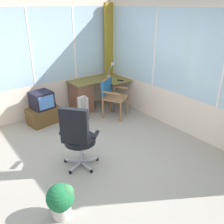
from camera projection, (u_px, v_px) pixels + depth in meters
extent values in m
cube|color=gray|center=(95.00, 166.00, 4.08)|extent=(5.18, 5.74, 0.06)
cube|color=beige|center=(37.00, 101.00, 5.66)|extent=(4.18, 0.06, 0.76)
cube|color=silver|center=(30.00, 48.00, 5.17)|extent=(4.10, 0.06, 1.62)
cube|color=beige|center=(24.00, 2.00, 4.80)|extent=(4.18, 0.06, 0.18)
cube|color=white|center=(30.00, 48.00, 5.17)|extent=(0.04, 0.07, 1.62)
cube|color=white|center=(74.00, 44.00, 5.75)|extent=(0.04, 0.07, 1.62)
cube|color=beige|center=(180.00, 112.00, 5.08)|extent=(0.06, 4.74, 0.76)
cube|color=silver|center=(187.00, 54.00, 4.59)|extent=(0.06, 4.65, 1.62)
cube|color=beige|center=(193.00, 1.00, 4.22)|extent=(0.06, 4.74, 0.18)
cube|color=white|center=(156.00, 48.00, 5.17)|extent=(0.07, 0.04, 1.62)
cube|color=#A58827|center=(109.00, 54.00, 6.31)|extent=(0.29, 0.10, 2.46)
cube|color=brown|center=(95.00, 79.00, 6.05)|extent=(1.33, 0.58, 0.02)
cube|color=brown|center=(119.00, 81.00, 5.92)|extent=(0.58, 0.33, 0.02)
cube|color=brown|center=(81.00, 97.00, 5.96)|extent=(0.40, 0.54, 0.70)
cylinder|color=#4C4C51|center=(114.00, 99.00, 5.85)|extent=(0.04, 0.04, 0.71)
cylinder|color=#4C4C51|center=(69.00, 96.00, 6.03)|extent=(0.04, 0.04, 0.71)
cylinder|color=#B2B7BC|center=(109.00, 76.00, 6.25)|extent=(0.13, 0.13, 0.02)
cylinder|color=#B2B7BC|center=(109.00, 72.00, 6.21)|extent=(0.02, 0.02, 0.18)
cylinder|color=#B2B7BC|center=(111.00, 66.00, 6.14)|extent=(0.02, 0.07, 0.17)
cone|color=#B2B7BC|center=(114.00, 64.00, 6.12)|extent=(0.14, 0.14, 0.12)
cube|color=black|center=(120.00, 80.00, 5.90)|extent=(0.11, 0.15, 0.02)
cylinder|color=#986943|center=(121.00, 112.00, 5.44)|extent=(0.04, 0.04, 0.45)
cylinder|color=#986943|center=(127.00, 105.00, 5.80)|extent=(0.04, 0.04, 0.45)
cylinder|color=#986943|center=(103.00, 109.00, 5.60)|extent=(0.04, 0.04, 0.45)
cylinder|color=#986943|center=(111.00, 103.00, 5.96)|extent=(0.04, 0.04, 0.45)
cube|color=#986943|center=(115.00, 98.00, 5.60)|extent=(0.65, 0.65, 0.04)
cube|color=#986943|center=(107.00, 87.00, 5.59)|extent=(0.39, 0.24, 0.40)
cube|color=#245D96|center=(107.00, 86.00, 5.58)|extent=(0.43, 0.28, 0.34)
cube|color=#986943|center=(112.00, 93.00, 5.34)|extent=(0.25, 0.40, 0.03)
cube|color=#986943|center=(119.00, 87.00, 5.71)|extent=(0.25, 0.40, 0.03)
cube|color=#B7B7BF|center=(73.00, 161.00, 4.07)|extent=(0.21, 0.24, 0.02)
cylinder|color=black|center=(66.00, 161.00, 4.11)|extent=(0.05, 0.05, 0.05)
cube|color=#B7B7BF|center=(76.00, 166.00, 3.93)|extent=(0.27, 0.14, 0.02)
cylinder|color=black|center=(70.00, 172.00, 3.83)|extent=(0.05, 0.05, 0.05)
cube|color=#B7B7BF|center=(86.00, 166.00, 3.95)|extent=(0.05, 0.28, 0.02)
cylinder|color=black|center=(91.00, 171.00, 3.86)|extent=(0.05, 0.05, 0.05)
cube|color=#B7B7BF|center=(89.00, 160.00, 4.09)|extent=(0.28, 0.10, 0.02)
cylinder|color=black|center=(97.00, 159.00, 4.15)|extent=(0.05, 0.05, 0.05)
cube|color=#B7B7BF|center=(81.00, 157.00, 4.17)|extent=(0.18, 0.26, 0.02)
cylinder|color=black|center=(82.00, 154.00, 4.31)|extent=(0.05, 0.05, 0.05)
cylinder|color=#B7B7BF|center=(81.00, 152.00, 3.96)|extent=(0.05, 0.05, 0.37)
cylinder|color=black|center=(80.00, 140.00, 3.87)|extent=(0.50, 0.50, 0.09)
cube|color=black|center=(74.00, 127.00, 3.57)|extent=(0.34, 0.39, 0.57)
cube|color=black|center=(96.00, 135.00, 3.76)|extent=(0.20, 0.18, 0.04)
cube|color=black|center=(63.00, 131.00, 3.87)|extent=(0.20, 0.18, 0.04)
cube|color=brown|center=(44.00, 115.00, 5.39)|extent=(0.69, 0.52, 0.37)
cube|color=black|center=(42.00, 100.00, 5.24)|extent=(0.47, 0.45, 0.36)
cube|color=#4E83CC|center=(47.00, 102.00, 5.11)|extent=(0.34, 0.05, 0.28)
cube|color=#262628|center=(48.00, 104.00, 5.39)|extent=(0.29, 0.25, 0.07)
cube|color=silver|center=(80.00, 109.00, 5.42)|extent=(0.04, 0.10, 0.54)
cube|color=silver|center=(81.00, 108.00, 5.45)|extent=(0.04, 0.10, 0.54)
cube|color=silver|center=(82.00, 108.00, 5.48)|extent=(0.04, 0.10, 0.54)
cube|color=silver|center=(84.00, 107.00, 5.51)|extent=(0.04, 0.10, 0.54)
cube|color=silver|center=(85.00, 107.00, 5.54)|extent=(0.04, 0.10, 0.54)
cube|color=black|center=(85.00, 120.00, 5.56)|extent=(0.23, 0.08, 0.03)
cube|color=black|center=(81.00, 118.00, 5.64)|extent=(0.23, 0.08, 0.03)
cube|color=silver|center=(86.00, 105.00, 5.56)|extent=(0.07, 0.10, 0.38)
cylinder|color=beige|center=(62.00, 210.00, 3.05)|extent=(0.24, 0.24, 0.16)
sphere|color=#1C6538|center=(60.00, 197.00, 2.97)|extent=(0.35, 0.35, 0.35)
sphere|color=#307042|center=(66.00, 192.00, 2.95)|extent=(0.19, 0.19, 0.19)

